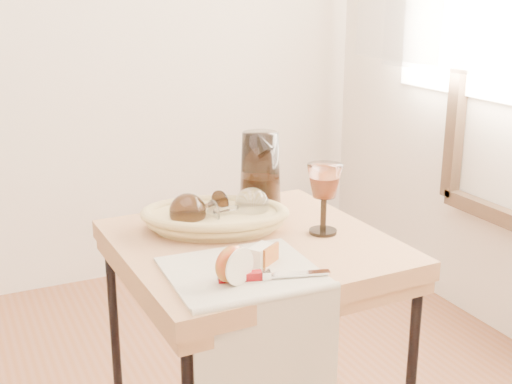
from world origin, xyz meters
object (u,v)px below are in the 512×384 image
wine_goblet (324,199)px  apple_half (231,264)px  goblet_lying_b (236,208)px  tea_towel (242,272)px  side_table (253,383)px  pitcher (260,173)px  goblet_lying_a (202,207)px  table_knife (270,274)px  bread_basket (215,220)px

wine_goblet → apple_half: wine_goblet is taller
goblet_lying_b → apple_half: bearing=-120.8°
tea_towel → side_table: bearing=61.3°
side_table → pitcher: size_ratio=3.05×
side_table → apple_half: bearing=-124.7°
goblet_lying_b → wine_goblet: size_ratio=0.80×
side_table → tea_towel: tea_towel is taller
goblet_lying_b → goblet_lying_a: bearing=150.9°
side_table → wine_goblet: wine_goblet is taller
goblet_lying_a → goblet_lying_b: 0.08m
apple_half → table_knife: (0.07, -0.02, -0.03)m
side_table → tea_towel: bearing=-121.4°
bread_basket → apple_half: 0.31m
tea_towel → bread_basket: size_ratio=0.96×
goblet_lying_b → table_knife: 0.31m
pitcher → wine_goblet: size_ratio=1.47×
wine_goblet → goblet_lying_a: bearing=149.3°
wine_goblet → goblet_lying_b: bearing=146.7°
bread_basket → table_knife: size_ratio=1.42×
tea_towel → apple_half: bearing=-133.1°
tea_towel → apple_half: size_ratio=3.70×
bread_basket → wine_goblet: size_ratio=1.84×
side_table → wine_goblet: size_ratio=4.47×
bread_basket → apple_half: bearing=-82.3°
goblet_lying_a → table_knife: bearing=70.6°
goblet_lying_b → apple_half: size_ratio=1.69×
wine_goblet → table_knife: 0.31m
bread_basket → pitcher: (0.15, 0.07, 0.08)m
side_table → bread_basket: (-0.05, 0.10, 0.40)m
tea_towel → wine_goblet: (0.27, 0.13, 0.08)m
goblet_lying_a → pitcher: size_ratio=0.57×
side_table → bread_basket: bearing=117.1°
side_table → goblet_lying_b: bearing=93.8°
apple_half → side_table: bearing=32.3°
pitcher → side_table: bearing=-142.6°
goblet_lying_b → pitcher: size_ratio=0.55×
tea_towel → goblet_lying_a: (0.02, 0.28, 0.05)m
bread_basket → pitcher: 0.19m
tea_towel → table_knife: table_knife is taller
tea_towel → wine_goblet: size_ratio=1.76×
goblet_lying_a → table_knife: goblet_lying_a is taller
bread_basket → goblet_lying_a: goblet_lying_a is taller
side_table → apple_half: size_ratio=9.39×
table_knife → apple_half: bearing=-178.4°
goblet_lying_a → wine_goblet: size_ratio=0.83×
bread_basket → goblet_lying_a: bearing=177.4°
wine_goblet → table_knife: (-0.23, -0.19, -0.07)m
goblet_lying_a → apple_half: bearing=57.4°
bread_basket → table_knife: 0.32m
bread_basket → table_knife: bearing=-68.5°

